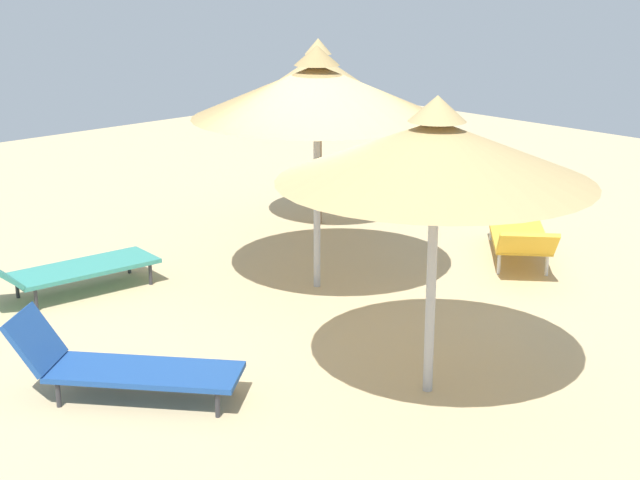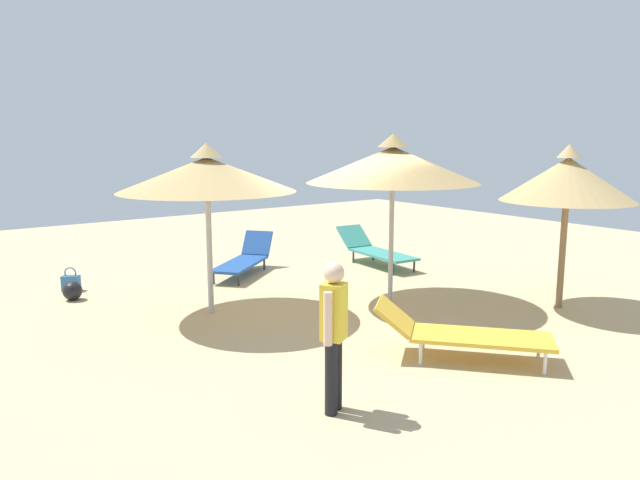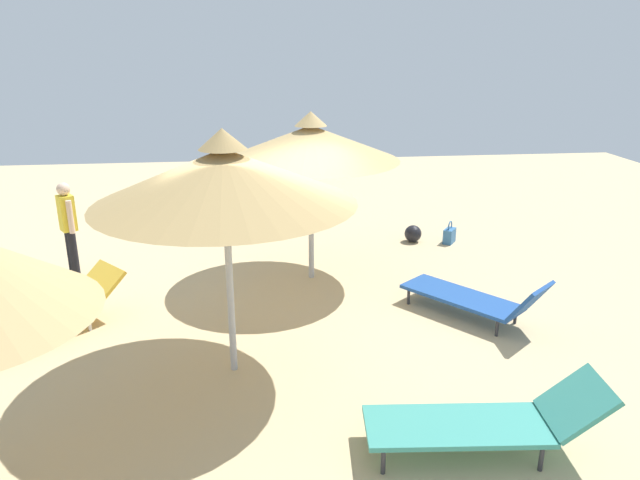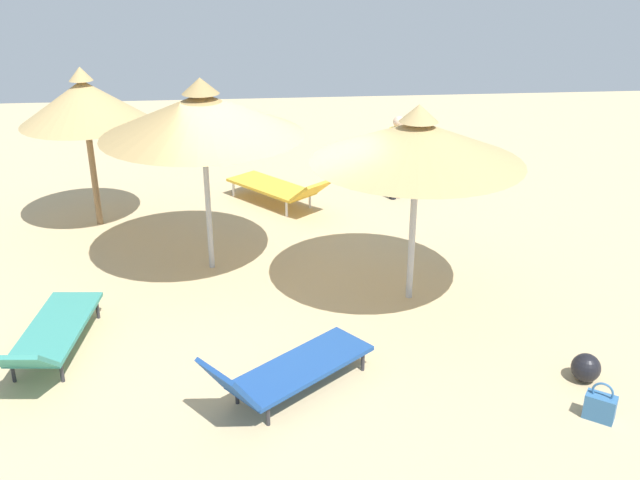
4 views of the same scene
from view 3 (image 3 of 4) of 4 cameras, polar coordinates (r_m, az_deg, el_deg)
The scene contains 9 objects.
ground at distance 8.07m, azimuth -3.96°, elevation -8.87°, with size 24.00×24.00×0.10m, color tan.
parasol_umbrella_edge at distance 6.34m, azimuth -9.26°, elevation 6.12°, with size 2.85×2.85×2.83m.
parasol_umbrella_center at distance 9.10m, azimuth -0.89°, elevation 9.39°, with size 2.74×2.74×2.68m.
lounge_chair_far_right at distance 5.92m, azimuth 15.96°, elevation -16.41°, with size 0.84×2.25×0.75m.
lounge_chair_near_right at distance 8.45m, azimuth 14.89°, elevation -5.44°, with size 1.96×1.75×0.76m.
lounge_chair_far_left at distance 8.50m, azimuth -25.31°, elevation -6.24°, with size 1.95×2.11×0.70m.
person_standing_near_left at distance 10.33m, azimuth -23.17°, elevation 1.39°, with size 0.38×0.32×1.57m.
handbag at distance 11.55m, azimuth 12.41°, elevation 0.46°, with size 0.34×0.31×0.44m.
beach_ball at distance 11.48m, azimuth 8.99°, elevation 0.62°, with size 0.33×0.33×0.33m, color black.
Camera 3 is at (-7.15, 0.28, 3.67)m, focal length 33.08 mm.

